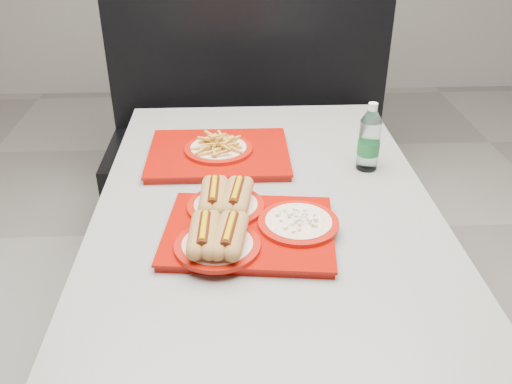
{
  "coord_description": "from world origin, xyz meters",
  "views": [
    {
      "loc": [
        -0.09,
        -1.24,
        1.5
      ],
      "look_at": [
        -0.03,
        -0.08,
        0.83
      ],
      "focal_mm": 38.0,
      "sensor_mm": 36.0,
      "label": 1
    }
  ],
  "objects_px": {
    "booth_bench": "(251,145)",
    "tray_far": "(219,151)",
    "water_bottle": "(369,141)",
    "diner_table": "(265,252)",
    "tray_near": "(242,224)"
  },
  "relations": [
    {
      "from": "booth_bench",
      "to": "tray_far",
      "type": "relative_size",
      "value": 3.13
    },
    {
      "from": "booth_bench",
      "to": "water_bottle",
      "type": "bearing_deg",
      "value": -71.11
    },
    {
      "from": "booth_bench",
      "to": "tray_far",
      "type": "height_order",
      "value": "booth_bench"
    },
    {
      "from": "diner_table",
      "to": "tray_far",
      "type": "bearing_deg",
      "value": 115.46
    },
    {
      "from": "tray_near",
      "to": "water_bottle",
      "type": "distance_m",
      "value": 0.51
    },
    {
      "from": "diner_table",
      "to": "booth_bench",
      "type": "bearing_deg",
      "value": 90.0
    },
    {
      "from": "diner_table",
      "to": "booth_bench",
      "type": "relative_size",
      "value": 1.05
    },
    {
      "from": "diner_table",
      "to": "tray_near",
      "type": "relative_size",
      "value": 3.25
    },
    {
      "from": "tray_far",
      "to": "water_bottle",
      "type": "height_order",
      "value": "water_bottle"
    },
    {
      "from": "tray_far",
      "to": "water_bottle",
      "type": "distance_m",
      "value": 0.45
    },
    {
      "from": "tray_near",
      "to": "tray_far",
      "type": "relative_size",
      "value": 1.01
    },
    {
      "from": "diner_table",
      "to": "water_bottle",
      "type": "relative_size",
      "value": 6.91
    },
    {
      "from": "booth_bench",
      "to": "tray_far",
      "type": "xyz_separation_m",
      "value": [
        -0.13,
        -0.82,
        0.37
      ]
    },
    {
      "from": "booth_bench",
      "to": "water_bottle",
      "type": "xyz_separation_m",
      "value": [
        0.31,
        -0.91,
        0.44
      ]
    },
    {
      "from": "diner_table",
      "to": "tray_far",
      "type": "distance_m",
      "value": 0.36
    }
  ]
}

